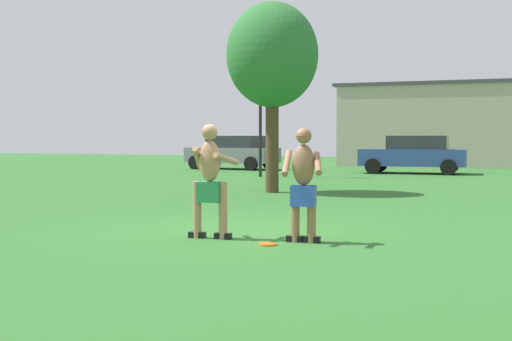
# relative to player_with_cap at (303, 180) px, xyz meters

# --- Properties ---
(ground_plane) EXTENTS (80.00, 80.00, 0.00)m
(ground_plane) POSITION_rel_player_with_cap_xyz_m (-1.23, 0.71, -0.92)
(ground_plane) COLOR #2D6628
(player_with_cap) EXTENTS (0.68, 0.59, 1.68)m
(player_with_cap) POSITION_rel_player_with_cap_xyz_m (0.00, 0.00, 0.00)
(player_with_cap) COLOR black
(player_with_cap) RESTS_ON ground_plane
(player_in_green) EXTENTS (0.69, 0.63, 1.73)m
(player_in_green) POSITION_rel_player_with_cap_xyz_m (-1.43, -0.14, -0.00)
(player_in_green) COLOR black
(player_in_green) RESTS_ON ground_plane
(frisbee) EXTENTS (0.27, 0.27, 0.03)m
(frisbee) POSITION_rel_player_with_cap_xyz_m (-0.40, -0.43, -0.91)
(frisbee) COLOR orange
(frisbee) RESTS_ON ground_plane
(car_blue_near_post) EXTENTS (4.36, 2.14, 1.58)m
(car_blue_near_post) POSITION_rel_player_with_cap_xyz_m (-1.14, 19.26, -0.10)
(car_blue_near_post) COLOR #2D478C
(car_blue_near_post) RESTS_ON ground_plane
(car_gray_far_end) EXTENTS (4.48, 2.43, 1.58)m
(car_gray_far_end) POSITION_rel_player_with_cap_xyz_m (-9.68, 20.02, -0.10)
(car_gray_far_end) COLOR slate
(car_gray_far_end) RESTS_ON ground_plane
(lamp_post) EXTENTS (0.60, 0.24, 5.81)m
(lamp_post) POSITION_rel_player_with_cap_xyz_m (-6.29, 14.76, 2.64)
(lamp_post) COLOR black
(lamp_post) RESTS_ON ground_plane
(outbuilding_behind_lot) EXTENTS (11.41, 4.59, 4.30)m
(outbuilding_behind_lot) POSITION_rel_player_with_cap_xyz_m (-0.46, 27.22, 1.24)
(outbuilding_behind_lot) COLOR #B2A893
(outbuilding_behind_lot) RESTS_ON ground_plane
(tree_left_field) EXTENTS (2.52, 2.52, 5.23)m
(tree_left_field) POSITION_rel_player_with_cap_xyz_m (-3.42, 8.14, 2.82)
(tree_left_field) COLOR #4C3823
(tree_left_field) RESTS_ON ground_plane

